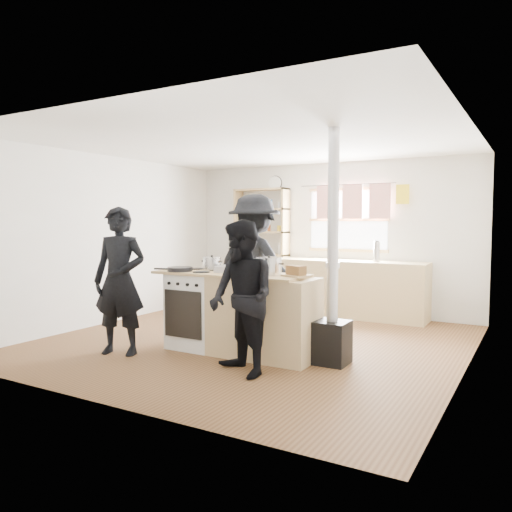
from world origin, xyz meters
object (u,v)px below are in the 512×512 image
Objects in this scene: skillet_greens at (180,269)px; flue_heater at (332,303)px; person_near_left at (120,281)px; person_near_right at (242,298)px; stockpot_counter at (269,266)px; thermos at (377,252)px; bread_board at (296,272)px; cooking_island at (241,313)px; person_far at (255,265)px; roast_tray at (233,269)px; stockpot_stove at (212,263)px.

flue_heater is at bearing 9.04° from skillet_greens.
person_near_left is (-0.44, -0.54, -0.11)m from skillet_greens.
skillet_greens is at bearing -175.67° from person_near_right.
stockpot_counter is at bearing 10.64° from skillet_greens.
thermos is at bearing 42.85° from person_near_left.
person_near_right reaches higher than bread_board.
person_near_left reaches higher than cooking_island.
person_far is (-0.70, 0.89, -0.09)m from stockpot_counter.
skillet_greens reaches higher than cooking_island.
skillet_greens is 1.28× the size of stockpot_counter.
bread_board is at bearing -4.09° from roast_tray.
person_near_left is (-1.54, -0.75, -0.18)m from stockpot_counter.
person_near_right is at bearing -17.30° from person_near_left.
stockpot_stove reaches higher than skillet_greens.
stockpot_stove is at bearing -116.09° from thermos.
person_near_right is at bearing -41.78° from stockpot_stove.
cooking_island is at bearing 13.09° from person_near_left.
thermos is at bearing 96.48° from flue_heater.
bread_board is at bearing -91.40° from thermos.
roast_tray is 1.25m from flue_heater.
roast_tray is at bearing 175.91° from bread_board.
stockpot_stove is 0.79m from person_far.
person_near_left reaches higher than bread_board.
person_near_left is (-0.68, -0.87, -0.17)m from stockpot_stove.
skillet_greens is 0.40m from stockpot_stove.
stockpot_stove is 0.15× the size of person_near_right.
skillet_greens is (-1.52, -2.94, -0.10)m from thermos.
cooking_island is 1.10m from person_far.
thermos is 2.78m from bread_board.
flue_heater reaches higher than stockpot_counter.
stockpot_stove is (-0.37, 0.10, 0.04)m from roast_tray.
roast_tray reaches higher than skillet_greens.
bread_board is 0.20× the size of person_near_left.
stockpot_counter is at bearing -98.76° from thermos.
thermos is 1.39× the size of stockpot_stove.
person_near_left is at bearing -129.07° from skillet_greens.
skillet_greens is 1.32m from person_near_right.
flue_heater is 1.48× the size of person_near_left.
bread_board is (1.45, 0.16, 0.02)m from skillet_greens.
cooking_island is at bearing -105.57° from thermos.
stockpot_counter is 0.36m from bread_board.
flue_heater is at bearing 6.59° from stockpot_counter.
person_near_left is at bearing -119.37° from thermos.
flue_heater reaches higher than person_far.
roast_tray is at bearing 178.07° from stockpot_counter.
bread_board is at bearing -0.33° from cooking_island.
bread_board is at bearing 97.85° from person_near_right.
stockpot_stove reaches higher than roast_tray.
stockpot_stove is (0.24, 0.32, 0.05)m from skillet_greens.
cooking_island is at bearing 150.97° from person_near_right.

